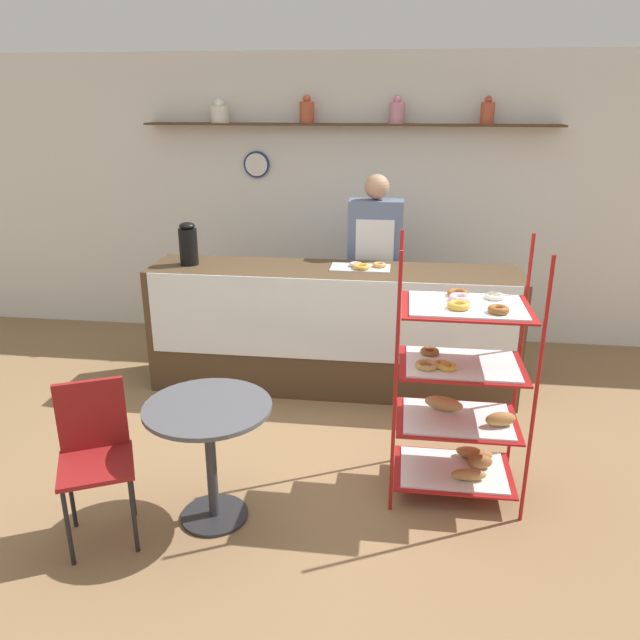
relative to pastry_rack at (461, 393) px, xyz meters
The scene contains 9 objects.
ground_plane 1.14m from the pastry_rack, behind, with size 14.00×14.00×0.00m, color olive.
back_wall 2.89m from the pastry_rack, 109.16° to the left, with size 10.00×0.30×2.70m.
display_counter 1.65m from the pastry_rack, 123.97° to the left, with size 2.95×0.63×1.02m.
pastry_rack is the anchor object (origin of this frame).
person_worker 1.97m from the pastry_rack, 108.27° to the left, with size 0.46×0.23×1.70m.
cafe_table 1.48m from the pastry_rack, 161.29° to the right, with size 0.70×0.70×0.72m.
cafe_chair 2.08m from the pastry_rack, 161.53° to the right, with size 0.51×0.51×0.88m.
coffee_carafe 2.54m from the pastry_rack, 147.18° to the left, with size 0.15×0.15×0.35m.
donut_tray_counter 1.60m from the pastry_rack, 116.17° to the left, with size 0.47×0.25×0.05m.
Camera 1 is at (0.53, -3.55, 2.30)m, focal length 35.00 mm.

